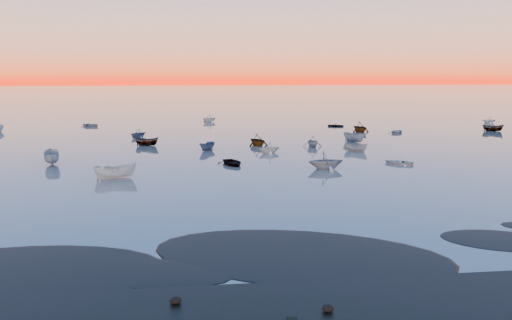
{
  "coord_description": "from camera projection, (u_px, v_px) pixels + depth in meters",
  "views": [
    {
      "loc": [
        -9.75,
        -26.52,
        10.5
      ],
      "look_at": [
        -3.36,
        28.0,
        0.89
      ],
      "focal_mm": 35.0,
      "sensor_mm": 36.0,
      "label": 1
    }
  ],
  "objects": [
    {
      "name": "boat_near_center",
      "position": [
        116.0,
        178.0,
        50.28
      ],
      "size": [
        2.64,
        4.53,
        1.47
      ],
      "primitive_type": "imported",
      "rotation": [
        0.0,
        0.0,
        1.78
      ],
      "color": "#B9B9B5",
      "rests_on": "ground"
    },
    {
      "name": "mud_lobes",
      "position": [
        376.0,
        263.0,
        27.89
      ],
      "size": [
        140.0,
        6.0,
        0.07
      ],
      "primitive_type": null,
      "color": "black",
      "rests_on": "ground"
    },
    {
      "name": "boat_near_right",
      "position": [
        313.0,
        147.0,
        71.88
      ],
      "size": [
        3.52,
        1.63,
        1.23
      ],
      "primitive_type": "imported",
      "rotation": [
        0.0,
        0.0,
        3.16
      ],
      "color": "slate",
      "rests_on": "ground"
    },
    {
      "name": "ground",
      "position": [
        236.0,
        115.0,
        126.71
      ],
      "size": [
        600.0,
        600.0,
        0.0
      ],
      "primitive_type": "plane",
      "color": "#665B55",
      "rests_on": "ground"
    },
    {
      "name": "moored_fleet",
      "position": [
        259.0,
        139.0,
        80.73
      ],
      "size": [
        124.0,
        58.0,
        1.2
      ],
      "primitive_type": null,
      "color": "#B9B9B5",
      "rests_on": "ground"
    }
  ]
}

